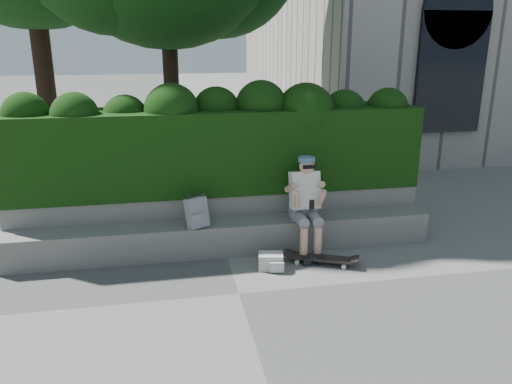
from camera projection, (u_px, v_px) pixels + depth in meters
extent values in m
plane|color=slate|center=(239.00, 294.00, 5.97)|extent=(80.00, 80.00, 0.00)
cube|color=gray|center=(225.00, 237.00, 7.08)|extent=(6.00, 0.45, 0.45)
cube|color=gray|center=(221.00, 216.00, 7.48)|extent=(6.00, 0.50, 0.75)
cube|color=black|center=(218.00, 149.00, 7.41)|extent=(6.00, 1.00, 1.20)
cylinder|color=black|center=(173.00, 107.00, 10.67)|extent=(0.32, 0.32, 3.05)
cylinder|color=black|center=(48.00, 100.00, 10.85)|extent=(0.40, 0.40, 3.31)
cube|color=gray|center=(303.00, 211.00, 7.13)|extent=(0.36, 0.26, 0.22)
cube|color=white|center=(305.00, 190.00, 6.97)|extent=(0.40, 0.32, 0.55)
sphere|color=tan|center=(307.00, 166.00, 6.80)|extent=(0.21, 0.21, 0.21)
cylinder|color=slate|center=(307.00, 159.00, 6.79)|extent=(0.23, 0.23, 0.06)
cube|color=black|center=(312.00, 205.00, 6.67)|extent=(0.07, 0.02, 0.13)
cylinder|color=tan|center=(304.00, 244.00, 6.80)|extent=(0.11, 0.11, 0.47)
cylinder|color=tan|center=(318.00, 243.00, 6.83)|extent=(0.11, 0.11, 0.47)
cube|color=black|center=(305.00, 259.00, 6.80)|extent=(0.10, 0.26, 0.10)
cube|color=black|center=(319.00, 258.00, 6.83)|extent=(0.10, 0.26, 0.10)
cube|color=black|center=(321.00, 258.00, 6.75)|extent=(0.91, 0.57, 0.02)
cylinder|color=silver|center=(297.00, 262.00, 6.74)|extent=(0.07, 0.06, 0.06)
cylinder|color=silver|center=(299.00, 256.00, 6.92)|extent=(0.07, 0.06, 0.06)
cylinder|color=silver|center=(344.00, 267.00, 6.60)|extent=(0.07, 0.06, 0.06)
cylinder|color=silver|center=(345.00, 261.00, 6.78)|extent=(0.07, 0.06, 0.06)
cube|color=#B5B4BA|center=(197.00, 213.00, 6.79)|extent=(0.32, 0.26, 0.41)
cube|color=silver|center=(271.00, 261.00, 6.61)|extent=(0.36, 0.28, 0.21)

